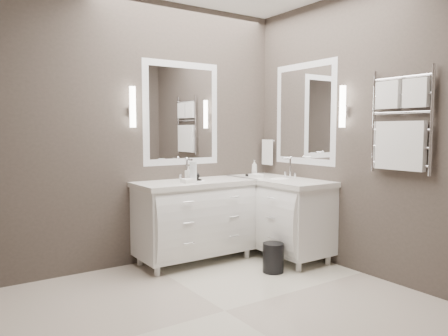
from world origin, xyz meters
TOP-DOWN VIEW (x-y plane):
  - floor at (0.00, 0.00)m, footprint 3.20×3.00m
  - wall_back at (0.00, 1.50)m, footprint 3.20×0.01m
  - wall_front at (0.00, -1.50)m, footprint 3.20×0.01m
  - wall_right at (1.60, 0.00)m, footprint 0.01×3.00m
  - vanity_back at (0.45, 1.23)m, footprint 1.24×0.59m
  - vanity_right at (1.33, 0.90)m, footprint 0.59×1.24m
  - mirror_back at (0.45, 1.49)m, footprint 0.90×0.02m
  - mirror_right at (1.59, 0.80)m, footprint 0.02×0.90m
  - sconce_back at (-0.13, 1.43)m, footprint 0.06×0.06m
  - sconce_right at (1.53, 0.22)m, footprint 0.06×0.06m
  - towel_bar_corner at (1.54, 1.36)m, footprint 0.03×0.22m
  - towel_ladder at (1.55, -0.40)m, footprint 0.06×0.58m
  - waste_bin at (0.90, 0.49)m, footprint 0.24×0.24m
  - amenity_tray_back at (0.42, 1.21)m, footprint 0.16×0.13m
  - amenity_tray_right at (1.24, 1.23)m, footprint 0.15×0.18m
  - water_bottle at (0.38, 1.12)m, footprint 0.08×0.08m
  - soap_bottle_a at (0.39, 1.23)m, footprint 0.06×0.07m
  - soap_bottle_b at (0.45, 1.18)m, footprint 0.07×0.07m
  - soap_bottle_c at (1.24, 1.23)m, footprint 0.08×0.08m

SIDE VIEW (x-z plane):
  - floor at x=0.00m, z-range -0.01..0.00m
  - waste_bin at x=0.90m, z-range 0.00..0.29m
  - vanity_back at x=0.45m, z-range 0.00..0.97m
  - vanity_right at x=1.33m, z-range 0.00..0.97m
  - amenity_tray_back at x=0.42m, z-range 0.85..0.87m
  - amenity_tray_right at x=1.24m, z-range 0.85..0.87m
  - soap_bottle_b at x=0.45m, z-range 0.87..0.97m
  - soap_bottle_a at x=0.39m, z-range 0.87..1.00m
  - water_bottle at x=0.38m, z-range 0.85..1.05m
  - soap_bottle_c at x=1.24m, z-range 0.87..1.04m
  - towel_bar_corner at x=1.54m, z-range 0.97..1.27m
  - wall_back at x=0.00m, z-range 0.00..2.70m
  - wall_front at x=0.00m, z-range 0.00..2.70m
  - wall_right at x=1.60m, z-range 0.00..2.70m
  - towel_ladder at x=1.55m, z-range 0.94..1.84m
  - mirror_back at x=0.45m, z-range 1.00..2.10m
  - mirror_right at x=1.59m, z-range 1.00..2.10m
  - sconce_back at x=-0.13m, z-range 1.39..1.79m
  - sconce_right at x=1.53m, z-range 1.39..1.79m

